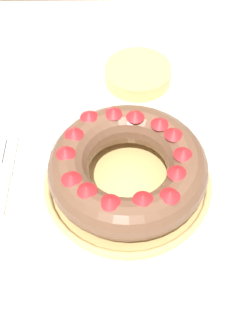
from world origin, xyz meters
name	(u,v)px	position (x,y,z in m)	size (l,w,h in m)	color
dining_table	(128,229)	(0.00, 0.00, 0.67)	(1.11, 1.21, 0.76)	silver
serving_dish	(126,184)	(0.00, 0.03, 0.78)	(0.29, 0.29, 0.03)	tan
bundt_cake	(126,167)	(0.00, 0.03, 0.82)	(0.27, 0.27, 0.08)	brown
cake_knife	(6,179)	(-0.22, 0.05, 0.77)	(0.02, 0.18, 0.01)	white
side_bowl	(138,74)	(0.02, 0.31, 0.78)	(0.14, 0.14, 0.03)	tan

